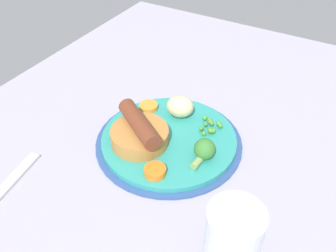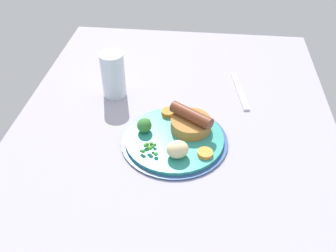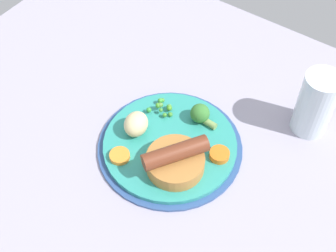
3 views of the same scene
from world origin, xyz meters
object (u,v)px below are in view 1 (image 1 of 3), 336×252
carrot_slice_0 (155,171)px  drinking_glass (231,248)px  potato_chunk_0 (180,107)px  pea_pile (210,125)px  broccoli_floret_near (204,150)px  carrot_slice_1 (149,106)px  dinner_plate (169,141)px  sausage_pudding (141,131)px

carrot_slice_0 → drinking_glass: drinking_glass is taller
potato_chunk_0 → carrot_slice_0: (14.64, 3.64, -1.39)cm
pea_pile → broccoli_floret_near: (6.93, 2.05, 0.66)cm
broccoli_floret_near → carrot_slice_1: 16.08cm
dinner_plate → sausage_pudding: bearing=-49.4°
sausage_pudding → carrot_slice_0: size_ratio=3.14×
dinner_plate → potato_chunk_0: size_ratio=5.15×
potato_chunk_0 → drinking_glass: 30.83cm
dinner_plate → sausage_pudding: size_ratio=2.36×
pea_pile → broccoli_floret_near: size_ratio=0.83×
dinner_plate → potato_chunk_0: 6.96cm
pea_pile → drinking_glass: size_ratio=0.36×
broccoli_floret_near → carrot_slice_0: (6.84, -4.87, -1.05)cm
pea_pile → carrot_slice_0: pea_pile is taller
potato_chunk_0 → carrot_slice_1: potato_chunk_0 is taller
pea_pile → potato_chunk_0: size_ratio=0.92×
dinner_plate → potato_chunk_0: bearing=-168.6°
potato_chunk_0 → carrot_slice_1: size_ratio=1.43×
pea_pile → sausage_pudding: bearing=-46.1°
carrot_slice_1 → drinking_glass: (22.76, 25.39, 4.34)cm
sausage_pudding → carrot_slice_1: sausage_pudding is taller
broccoli_floret_near → potato_chunk_0: 11.55cm
drinking_glass → broccoli_floret_near: bearing=-146.0°
broccoli_floret_near → potato_chunk_0: (-7.80, -8.51, 0.34)cm
potato_chunk_0 → dinner_plate: bearing=11.4°
sausage_pudding → drinking_glass: 26.22cm
sausage_pudding → broccoli_floret_near: 10.92cm
drinking_glass → pea_pile: bearing=-150.7°
dinner_plate → drinking_glass: (17.59, 18.09, 5.62)cm
sausage_pudding → drinking_glass: size_ratio=0.86×
sausage_pudding → dinner_plate: bearing=73.8°
dinner_plate → carrot_slice_1: size_ratio=7.35×
dinner_plate → pea_pile: 7.69cm
carrot_slice_0 → drinking_glass: 18.68cm
broccoli_floret_near → carrot_slice_1: broccoli_floret_near is taller
dinner_plate → potato_chunk_0: (-6.25, -1.26, 2.81)cm
dinner_plate → pea_pile: (-5.37, 5.20, 1.81)cm
carrot_slice_0 → potato_chunk_0: bearing=-166.1°
carrot_slice_1 → dinner_plate: bearing=54.7°
broccoli_floret_near → drinking_glass: drinking_glass is taller
carrot_slice_0 → sausage_pudding: bearing=-132.1°
pea_pile → potato_chunk_0: potato_chunk_0 is taller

